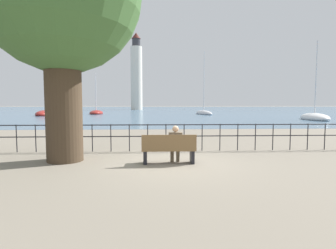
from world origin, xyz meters
name	(u,v)px	position (x,y,z in m)	size (l,w,h in m)	color
ground_plane	(169,163)	(0.00, 0.00, 0.00)	(1000.00, 1000.00, 0.00)	gray
harbor_water	(156,108)	(0.00, 161.23, 0.00)	(600.00, 300.00, 0.01)	slate
park_bench	(169,150)	(0.00, -0.06, 0.43)	(1.64, 0.45, 0.90)	brown
seated_person_left	(175,142)	(0.20, 0.02, 0.64)	(0.40, 0.35, 1.16)	brown
promenade_railing	(166,133)	(0.00, 2.15, 0.69)	(15.54, 0.04, 1.05)	black
sailboat_1	(45,114)	(-18.97, 37.08, 0.30)	(2.76, 5.32, 8.99)	maroon
sailboat_2	(204,113)	(8.76, 41.39, 0.31)	(2.81, 8.06, 12.07)	silver
sailboat_3	(96,113)	(-12.11, 44.48, 0.26)	(3.27, 5.54, 8.32)	maroon
sailboat_4	(314,117)	(18.85, 22.87, 0.28)	(3.95, 7.14, 9.80)	white
harbor_lighthouse	(136,74)	(-7.49, 91.87, 13.32)	(4.31, 4.31, 28.64)	silver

